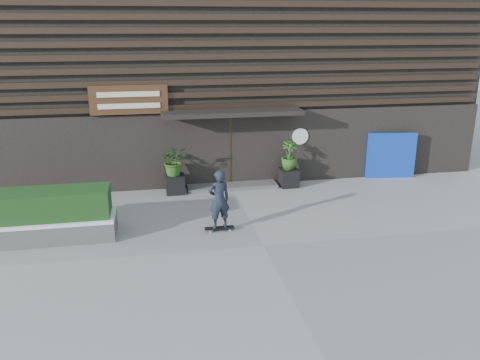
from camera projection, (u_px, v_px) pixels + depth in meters
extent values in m
plane|color=#9A9792|center=(263.00, 246.00, 12.17)|extent=(80.00, 80.00, 0.00)
cube|color=#4F4F4C|center=(232.00, 186.00, 16.46)|extent=(3.00, 0.80, 0.12)
cube|color=black|center=(175.00, 184.00, 15.87)|extent=(0.60, 0.60, 0.60)
imported|color=#2D591E|center=(174.00, 161.00, 15.63)|extent=(0.86, 0.75, 0.96)
cube|color=black|center=(289.00, 178.00, 16.53)|extent=(0.60, 0.60, 0.60)
imported|color=#2D591E|center=(289.00, 155.00, 16.30)|extent=(0.54, 0.54, 0.96)
cube|color=#4D4D4A|center=(46.00, 229.00, 12.51)|extent=(3.50, 1.20, 0.50)
cube|color=white|center=(44.00, 219.00, 12.42)|extent=(3.50, 1.20, 0.08)
cube|color=#173A15|center=(42.00, 204.00, 12.31)|extent=(3.30, 1.00, 0.70)
cube|color=#0D33AA|center=(391.00, 155.00, 17.33)|extent=(1.73, 0.35, 1.62)
cube|color=black|center=(210.00, 55.00, 20.32)|extent=(18.00, 10.00, 8.00)
cube|color=black|center=(230.00, 149.00, 16.42)|extent=(18.00, 0.12, 2.50)
cube|color=#38281E|center=(230.00, 106.00, 15.92)|extent=(17.60, 0.08, 0.18)
cube|color=#38281E|center=(230.00, 94.00, 15.80)|extent=(17.60, 0.08, 0.18)
cube|color=#38281E|center=(230.00, 82.00, 15.68)|extent=(17.60, 0.08, 0.18)
cube|color=#38281E|center=(230.00, 69.00, 15.56)|extent=(17.60, 0.08, 0.18)
cube|color=#38281E|center=(230.00, 56.00, 15.44)|extent=(17.60, 0.08, 0.18)
cube|color=#38281E|center=(230.00, 43.00, 15.32)|extent=(17.60, 0.08, 0.18)
cube|color=#38281E|center=(230.00, 30.00, 15.20)|extent=(17.60, 0.08, 0.18)
cube|color=#38281E|center=(230.00, 17.00, 15.09)|extent=(17.60, 0.08, 0.18)
cube|color=#38281E|center=(230.00, 3.00, 14.97)|extent=(17.60, 0.08, 0.18)
cube|color=black|center=(232.00, 113.00, 15.61)|extent=(4.50, 1.00, 0.15)
cube|color=black|center=(229.00, 151.00, 16.60)|extent=(2.40, 0.30, 2.30)
cube|color=#38281E|center=(230.00, 152.00, 16.43)|extent=(0.06, 0.10, 2.30)
cube|color=#472B19|center=(129.00, 100.00, 15.19)|extent=(2.40, 0.10, 0.90)
cube|color=beige|center=(128.00, 94.00, 15.07)|extent=(1.90, 0.02, 0.16)
cube|color=beige|center=(129.00, 106.00, 15.18)|extent=(1.90, 0.02, 0.16)
cylinder|color=white|center=(300.00, 136.00, 16.66)|extent=(0.56, 0.03, 0.56)
cube|color=black|center=(219.00, 228.00, 13.01)|extent=(0.78, 0.20, 0.02)
cylinder|color=#A3A39E|center=(210.00, 232.00, 12.89)|extent=(0.06, 0.03, 0.06)
cylinder|color=#AAAAA5|center=(209.00, 229.00, 13.08)|extent=(0.06, 0.03, 0.06)
cylinder|color=#A5A5A1|center=(230.00, 231.00, 12.98)|extent=(0.06, 0.03, 0.06)
cylinder|color=#A1A19D|center=(229.00, 228.00, 13.17)|extent=(0.06, 0.03, 0.06)
imported|color=black|center=(219.00, 199.00, 12.77)|extent=(0.64, 0.48, 1.58)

